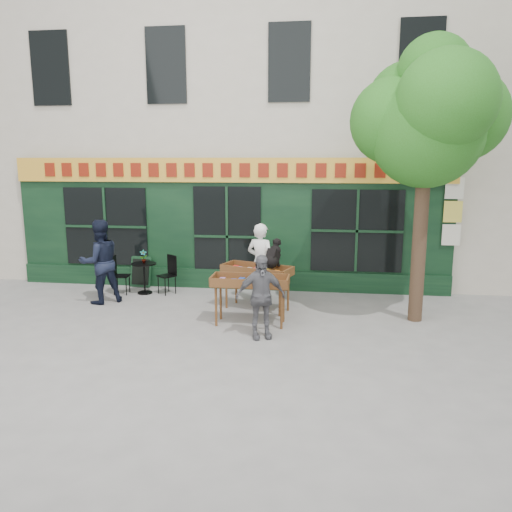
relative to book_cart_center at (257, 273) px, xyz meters
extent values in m
plane|color=slate|center=(-0.98, -0.62, -0.82)|extent=(80.00, 80.00, 0.00)
cube|color=beige|center=(-0.98, 5.38, 4.18)|extent=(14.00, 7.00, 10.00)
cube|color=black|center=(-0.98, 1.80, 0.78)|extent=(11.00, 0.16, 3.20)
cube|color=gold|center=(-0.98, 1.68, 2.18)|extent=(11.00, 0.06, 0.60)
cube|color=maroon|center=(-0.98, 1.64, 2.18)|extent=(9.60, 0.03, 0.34)
cube|color=black|center=(-0.98, 1.70, -0.57)|extent=(11.00, 0.10, 0.50)
cube|color=black|center=(-0.98, 1.70, 0.53)|extent=(1.70, 0.05, 2.50)
cube|color=black|center=(-4.18, 1.70, 0.73)|extent=(2.20, 0.05, 2.00)
cube|color=black|center=(2.22, 1.70, 0.73)|extent=(2.20, 0.05, 2.00)
cube|color=silver|center=(4.42, 1.68, 0.68)|extent=(0.42, 0.02, 0.50)
cube|color=#E5D14C|center=(4.42, 1.68, 1.23)|extent=(0.42, 0.02, 0.50)
cube|color=silver|center=(4.42, 1.68, 1.78)|extent=(0.42, 0.02, 0.50)
cylinder|color=#382619|center=(3.32, -0.32, 0.98)|extent=(0.28, 0.28, 3.60)
sphere|color=#255F15|center=(3.32, -0.32, 2.98)|extent=(2.20, 2.20, 2.20)
sphere|color=#255F15|center=(4.02, -0.02, 3.28)|extent=(1.80, 1.80, 1.80)
sphere|color=#255F15|center=(2.72, -0.12, 3.18)|extent=(1.70, 1.70, 1.70)
sphere|color=#255F15|center=(3.52, -0.92, 3.48)|extent=(1.80, 1.80, 1.80)
sphere|color=#255F15|center=(3.02, 0.28, 3.58)|extent=(1.60, 1.60, 1.60)
sphere|color=#255F15|center=(3.42, -0.22, 4.08)|extent=(1.40, 1.40, 1.40)
cylinder|color=brown|center=(-0.69, 0.01, -0.42)|extent=(0.05, 0.05, 0.80)
cylinder|color=brown|center=(0.54, -0.43, -0.42)|extent=(0.05, 0.05, 0.80)
cylinder|color=brown|center=(-0.54, 0.43, -0.42)|extent=(0.05, 0.05, 0.80)
cylinder|color=brown|center=(0.69, -0.01, -0.42)|extent=(0.05, 0.05, 0.80)
cube|color=brown|center=(0.00, 0.00, 0.00)|extent=(1.61, 1.05, 0.05)
cube|color=brown|center=(-0.10, -0.27, 0.08)|extent=(1.43, 0.54, 0.18)
cube|color=brown|center=(0.10, 0.27, 0.08)|extent=(1.43, 0.54, 0.18)
cube|color=brown|center=(0.00, 0.00, 0.06)|extent=(1.36, 0.81, 0.06)
imported|color=white|center=(0.00, 0.65, 0.09)|extent=(0.78, 0.64, 1.83)
cylinder|color=brown|center=(-0.66, -1.22, -0.42)|extent=(0.05, 0.05, 0.80)
cylinder|color=brown|center=(0.64, -1.23, -0.42)|extent=(0.05, 0.05, 0.80)
cylinder|color=brown|center=(-0.65, -0.78, -0.42)|extent=(0.05, 0.05, 0.80)
cylinder|color=brown|center=(0.65, -0.79, -0.42)|extent=(0.05, 0.05, 0.80)
cube|color=brown|center=(-0.01, -1.01, 0.00)|extent=(1.50, 0.59, 0.05)
cube|color=brown|center=(-0.01, -1.30, 0.08)|extent=(1.50, 0.05, 0.18)
cube|color=brown|center=(0.00, -0.72, 0.08)|extent=(1.50, 0.05, 0.18)
cube|color=brown|center=(-0.01, -1.01, 0.06)|extent=(1.30, 0.41, 0.06)
imported|color=#55555A|center=(0.29, -1.76, -0.04)|extent=(1.00, 0.67, 1.57)
cylinder|color=black|center=(-2.92, 0.95, -0.80)|extent=(0.36, 0.36, 0.03)
cylinder|color=black|center=(-2.92, 0.95, -0.44)|extent=(0.04, 0.04, 0.72)
cylinder|color=black|center=(-2.92, 0.95, -0.07)|extent=(0.60, 0.60, 0.03)
cube|color=black|center=(-3.47, 0.85, -0.37)|extent=(0.40, 0.40, 0.03)
cube|color=black|center=(-3.64, 0.83, -0.12)|extent=(0.07, 0.36, 0.50)
cylinder|color=black|center=(-3.30, 0.72, -0.60)|extent=(0.02, 0.02, 0.44)
cylinder|color=black|center=(-3.34, 1.02, -0.60)|extent=(0.02, 0.02, 0.44)
cylinder|color=black|center=(-3.60, 0.69, -0.60)|extent=(0.02, 0.02, 0.44)
cylinder|color=black|center=(-3.64, 0.99, -0.60)|extent=(0.02, 0.02, 0.44)
cube|color=black|center=(-2.37, 1.00, -0.37)|extent=(0.51, 0.51, 0.03)
cube|color=black|center=(-2.27, 1.14, -0.12)|extent=(0.30, 0.25, 0.50)
cylinder|color=black|center=(-2.58, 0.98, -0.60)|extent=(0.02, 0.02, 0.44)
cylinder|color=black|center=(-2.35, 0.79, -0.60)|extent=(0.02, 0.02, 0.44)
cylinder|color=black|center=(-2.40, 1.22, -0.60)|extent=(0.02, 0.02, 0.44)
cylinder|color=black|center=(-2.16, 1.03, -0.60)|extent=(0.02, 0.02, 0.44)
imported|color=gray|center=(-2.92, 0.95, 0.11)|extent=(0.20, 0.17, 0.33)
imported|color=black|center=(-3.62, 0.05, 0.14)|extent=(1.19, 1.17, 1.93)
cube|color=black|center=(-3.24, 1.58, -0.42)|extent=(0.58, 0.24, 0.79)
cube|color=black|center=(-3.24, 1.56, -0.42)|extent=(0.47, 0.21, 0.65)
camera|label=1|loc=(1.37, -10.51, 2.43)|focal=35.00mm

